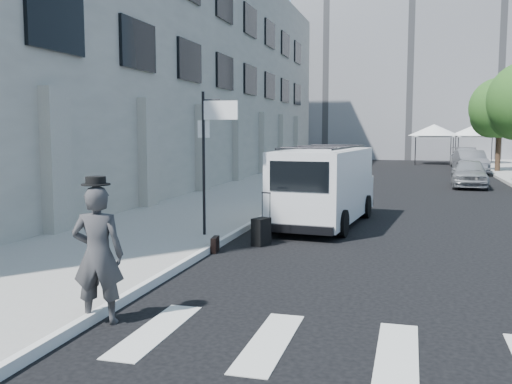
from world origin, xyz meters
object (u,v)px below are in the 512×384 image
Objects in this scene: suitcase at (261,231)px; parked_car_b at (470,162)px; businessman at (98,255)px; briefcase at (215,244)px; cargo_van at (326,185)px; parked_car_a at (469,173)px; parked_car_c at (466,158)px.

parked_car_b is (6.97, 24.97, 0.41)m from suitcase.
businessman is 31.86m from parked_car_b.
businessman is at bearing -97.79° from briefcase.
parked_car_a is (5.08, 12.57, -0.45)m from cargo_van.
parked_car_c is (6.24, 27.62, -0.39)m from cargo_van.
businessman is 0.33× the size of cargo_van.
businessman is at bearing -95.41° from cargo_van.
cargo_van is (1.82, 9.40, 0.15)m from businessman.
parked_car_b is at bearing 80.08° from cargo_van.
parked_car_c is (8.06, 32.10, 0.57)m from briefcase.
cargo_van is 1.31× the size of parked_car_b.
parked_car_a is at bearing 73.58° from cargo_van.
businessman is at bearing -108.56° from parked_car_b.
cargo_van is 13.56m from parked_car_a.
businessman is 0.49× the size of parked_car_a.
cargo_van is at bearing -109.62° from parked_car_a.
businessman is 23.03m from parked_car_a.
suitcase is 0.21× the size of cargo_van.
businessman reaches higher than parked_car_b.
parked_car_b is (7.78, 30.90, -0.24)m from businessman.
suitcase reaches higher than briefcase.
parked_car_c is at bearing -117.92° from businessman.
cargo_van is at bearing 60.06° from briefcase.
businessman is at bearing -105.06° from parked_car_a.
briefcase is 4.93m from cargo_van.
suitcase is at bearing 43.33° from briefcase.
parked_car_b is at bearing -92.80° from parked_car_c.
businessman is 0.44× the size of parked_car_b.
parked_car_c reaches higher than briefcase.
parked_car_c reaches higher than parked_car_a.
parked_car_a is at bearing -100.06° from parked_car_b.
parked_car_b reaches higher than briefcase.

